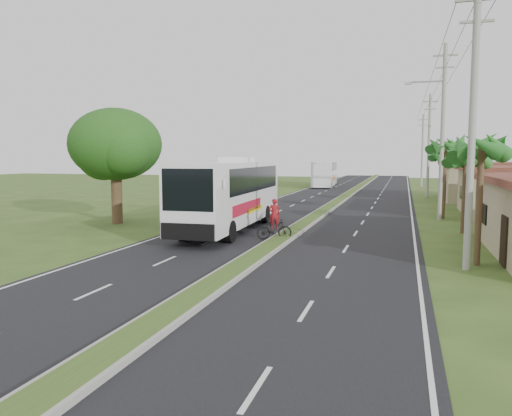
# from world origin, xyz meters

# --- Properties ---
(ground) EXTENTS (180.00, 180.00, 0.00)m
(ground) POSITION_xyz_m (0.00, 0.00, 0.00)
(ground) COLOR #304A1B
(ground) RESTS_ON ground
(road_asphalt) EXTENTS (14.00, 160.00, 0.02)m
(road_asphalt) POSITION_xyz_m (0.00, 20.00, 0.01)
(road_asphalt) COLOR black
(road_asphalt) RESTS_ON ground
(median_strip) EXTENTS (1.20, 160.00, 0.18)m
(median_strip) POSITION_xyz_m (0.00, 20.00, 0.10)
(median_strip) COLOR gray
(median_strip) RESTS_ON ground
(lane_edge_left) EXTENTS (0.12, 160.00, 0.01)m
(lane_edge_left) POSITION_xyz_m (-6.70, 20.00, 0.00)
(lane_edge_left) COLOR silver
(lane_edge_left) RESTS_ON ground
(lane_edge_right) EXTENTS (0.12, 160.00, 0.01)m
(lane_edge_right) POSITION_xyz_m (6.70, 20.00, 0.00)
(lane_edge_right) COLOR silver
(lane_edge_right) RESTS_ON ground
(shop_far) EXTENTS (8.60, 11.60, 3.82)m
(shop_far) POSITION_xyz_m (14.00, 36.00, 1.93)
(shop_far) COLOR tan
(shop_far) RESTS_ON ground
(palm_verge_a) EXTENTS (2.40, 2.40, 5.45)m
(palm_verge_a) POSITION_xyz_m (9.00, 3.00, 4.74)
(palm_verge_a) COLOR #473321
(palm_verge_a) RESTS_ON ground
(palm_verge_b) EXTENTS (2.40, 2.40, 5.05)m
(palm_verge_b) POSITION_xyz_m (9.40, 12.00, 4.36)
(palm_verge_b) COLOR #473321
(palm_verge_b) RESTS_ON ground
(palm_verge_c) EXTENTS (2.40, 2.40, 5.85)m
(palm_verge_c) POSITION_xyz_m (8.80, 19.00, 5.12)
(palm_verge_c) COLOR #473321
(palm_verge_c) RESTS_ON ground
(palm_verge_d) EXTENTS (2.40, 2.40, 5.25)m
(palm_verge_d) POSITION_xyz_m (9.30, 28.00, 4.55)
(palm_verge_d) COLOR #473321
(palm_verge_d) RESTS_ON ground
(shade_tree) EXTENTS (6.30, 6.00, 7.54)m
(shade_tree) POSITION_xyz_m (-12.11, 10.02, 5.03)
(shade_tree) COLOR #473321
(shade_tree) RESTS_ON ground
(utility_pole_a) EXTENTS (1.60, 0.28, 11.00)m
(utility_pole_a) POSITION_xyz_m (8.50, 2.00, 5.67)
(utility_pole_a) COLOR gray
(utility_pole_a) RESTS_ON ground
(utility_pole_b) EXTENTS (3.20, 0.28, 12.00)m
(utility_pole_b) POSITION_xyz_m (8.47, 18.00, 6.26)
(utility_pole_b) COLOR gray
(utility_pole_b) RESTS_ON ground
(utility_pole_c) EXTENTS (1.60, 0.28, 11.00)m
(utility_pole_c) POSITION_xyz_m (8.50, 38.00, 5.67)
(utility_pole_c) COLOR gray
(utility_pole_c) RESTS_ON ground
(utility_pole_d) EXTENTS (1.60, 0.28, 10.50)m
(utility_pole_d) POSITION_xyz_m (8.50, 58.00, 5.42)
(utility_pole_d) COLOR gray
(utility_pole_d) RESTS_ON ground
(coach_bus_main) EXTENTS (3.34, 13.64, 4.38)m
(coach_bus_main) POSITION_xyz_m (-3.81, 9.33, 2.41)
(coach_bus_main) COLOR white
(coach_bus_main) RESTS_ON ground
(coach_bus_far) EXTENTS (3.59, 12.79, 3.68)m
(coach_bus_far) POSITION_xyz_m (-5.20, 55.18, 2.09)
(coach_bus_far) COLOR white
(coach_bus_far) RESTS_ON ground
(motorcyclist) EXTENTS (1.93, 1.04, 2.19)m
(motorcyclist) POSITION_xyz_m (-0.46, 6.69, 0.77)
(motorcyclist) COLOR black
(motorcyclist) RESTS_ON ground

